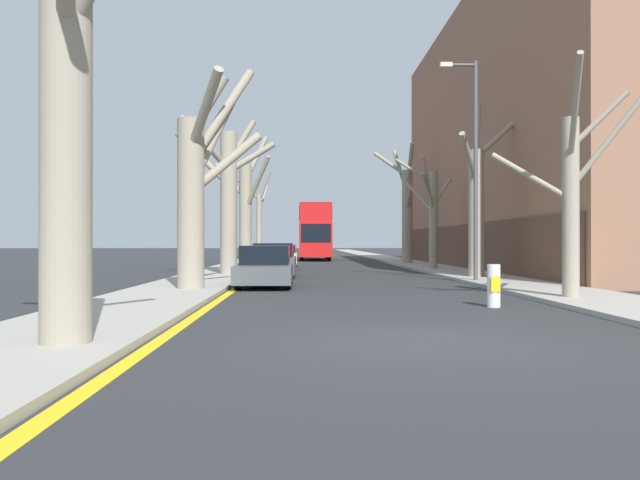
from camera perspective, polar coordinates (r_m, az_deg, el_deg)
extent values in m
plane|color=#2B2D30|center=(9.66, 9.20, -9.25)|extent=(300.00, 300.00, 0.00)
cube|color=#A39E93|center=(59.52, -5.26, -1.60)|extent=(2.95, 120.00, 0.12)
cube|color=#A39E93|center=(59.86, 5.59, -1.59)|extent=(2.95, 120.00, 0.12)
cube|color=#93664C|center=(38.12, 20.13, 8.97)|extent=(10.00, 31.92, 15.18)
cube|color=brown|center=(36.09, 12.71, -0.62)|extent=(0.12, 31.28, 2.50)
cube|color=yellow|center=(59.44, -3.67, -1.66)|extent=(0.24, 120.00, 0.01)
cylinder|color=gray|center=(9.49, -22.20, 8.67)|extent=(0.70, 0.70, 5.96)
cylinder|color=gray|center=(10.47, -22.20, 16.98)|extent=(0.75, 1.46, 2.64)
cylinder|color=gray|center=(19.31, -11.73, 3.10)|extent=(0.81, 0.81, 5.26)
cylinder|color=gray|center=(19.56, -10.20, 12.02)|extent=(1.33, 0.45, 1.85)
cylinder|color=gray|center=(20.20, -8.98, 11.16)|extent=(2.05, 1.70, 3.28)
cylinder|color=gray|center=(20.12, -9.61, 9.36)|extent=(1.62, 1.73, 3.34)
cylinder|color=gray|center=(18.58, -10.55, 11.46)|extent=(1.45, 2.29, 2.15)
cylinder|color=gray|center=(19.84, -8.62, 6.97)|extent=(2.27, 1.47, 2.13)
cylinder|color=gray|center=(27.92, -8.35, 3.25)|extent=(0.75, 0.75, 6.39)
cylinder|color=gray|center=(28.34, -7.21, 8.90)|extent=(1.37, 0.67, 2.02)
cylinder|color=gray|center=(28.12, -6.30, 7.50)|extent=(2.15, 0.49, 1.47)
cylinder|color=gray|center=(28.56, -10.66, 7.29)|extent=(2.61, 0.88, 2.54)
cylinder|color=gray|center=(28.92, -8.07, 5.71)|extent=(0.34, 2.00, 1.81)
cylinder|color=gray|center=(27.11, -10.35, 8.60)|extent=(1.90, 2.66, 2.06)
cylinder|color=gray|center=(37.09, -6.83, 2.15)|extent=(0.73, 0.73, 6.07)
cylinder|color=gray|center=(37.80, -8.17, 5.33)|extent=(2.13, 1.24, 2.28)
cylinder|color=gray|center=(36.36, -5.80, 5.13)|extent=(1.78, 1.92, 3.12)
cylinder|color=gray|center=(37.86, -5.88, 7.38)|extent=(1.49, 1.38, 2.89)
cylinder|color=gray|center=(47.17, -5.60, 1.09)|extent=(0.42, 0.42, 5.15)
cylinder|color=gray|center=(46.69, -6.75, 4.74)|extent=(1.93, 1.59, 1.73)
cylinder|color=gray|center=(48.76, -5.22, 3.75)|extent=(0.58, 3.11, 2.38)
cylinder|color=gray|center=(46.97, -5.07, 4.86)|extent=(1.09, 0.87, 2.23)
cylinder|color=gray|center=(17.25, 21.94, 2.61)|extent=(0.43, 0.43, 4.72)
cylinder|color=gray|center=(17.38, 25.36, 8.88)|extent=(1.98, 1.19, 2.79)
cylinder|color=gray|center=(17.27, 18.71, 5.51)|extent=(1.96, 0.79, 1.35)
cylinder|color=gray|center=(16.24, 22.29, 11.00)|extent=(1.02, 2.59, 2.08)
cylinder|color=gray|center=(17.54, 24.14, 9.97)|extent=(1.39, 0.66, 1.44)
cylinder|color=gray|center=(26.34, 14.10, 2.28)|extent=(0.64, 0.64, 5.31)
cylinder|color=gray|center=(27.63, 16.32, 9.30)|extent=(2.75, 1.45, 2.33)
cylinder|color=gray|center=(25.46, 13.50, 7.28)|extent=(1.34, 2.15, 1.82)
cylinder|color=gray|center=(27.56, 14.19, 9.68)|extent=(0.82, 1.84, 2.75)
cylinder|color=gray|center=(33.90, 10.32, 1.71)|extent=(0.46, 0.46, 5.29)
cylinder|color=gray|center=(33.34, 9.82, 4.58)|extent=(1.03, 1.37, 1.69)
cylinder|color=gray|center=(34.55, 11.09, 4.29)|extent=(1.33, 1.10, 1.62)
cylinder|color=gray|center=(34.48, 9.04, 3.93)|extent=(1.48, 1.49, 1.85)
cylinder|color=gray|center=(33.31, 9.86, 4.92)|extent=(1.02, 1.49, 3.04)
cylinder|color=gray|center=(34.08, 8.62, 6.23)|extent=(2.08, 0.53, 1.46)
cylinder|color=gray|center=(42.54, 7.99, 2.06)|extent=(0.72, 0.72, 6.39)
cylinder|color=gray|center=(43.80, 7.93, 4.97)|extent=(0.57, 2.42, 2.31)
cylinder|color=gray|center=(43.63, 6.49, 6.88)|extent=(2.25, 2.18, 1.99)
cylinder|color=gray|center=(41.87, 8.14, 3.70)|extent=(0.27, 1.66, 1.48)
cylinder|color=gray|center=(42.07, 8.21, 6.80)|extent=(0.33, 1.77, 2.79)
cylinder|color=gray|center=(43.52, 7.38, 6.23)|extent=(0.97, 1.91, 3.21)
cube|color=red|center=(53.38, -0.48, -0.01)|extent=(2.58, 10.27, 2.68)
cube|color=red|center=(53.43, -0.48, 2.22)|extent=(2.53, 10.07, 1.49)
cube|color=#B11515|center=(53.47, -0.48, 3.09)|extent=(2.53, 10.07, 0.12)
cube|color=black|center=(53.38, -0.48, 0.55)|extent=(2.61, 9.04, 1.39)
cube|color=black|center=(53.43, -0.48, 2.30)|extent=(2.61, 9.04, 1.14)
cube|color=black|center=(48.27, -0.37, 0.63)|extent=(2.33, 0.06, 1.46)
cylinder|color=black|center=(50.30, -1.70, -1.37)|extent=(0.30, 0.97, 0.97)
cylinder|color=black|center=(50.34, 0.86, -1.37)|extent=(0.30, 0.97, 0.97)
cylinder|color=black|center=(56.26, -1.68, -1.25)|extent=(0.30, 0.97, 0.97)
cylinder|color=black|center=(56.30, 0.60, -1.25)|extent=(0.30, 0.97, 0.97)
cube|color=#4C5156|center=(21.35, -5.03, -3.01)|extent=(1.85, 4.36, 0.58)
cube|color=black|center=(21.59, -4.99, -1.36)|extent=(1.62, 2.27, 0.64)
cylinder|color=black|center=(20.12, -7.58, -3.64)|extent=(0.20, 0.62, 0.62)
cylinder|color=black|center=(20.02, -2.94, -3.66)|extent=(0.20, 0.62, 0.62)
cylinder|color=black|center=(22.72, -6.88, -3.25)|extent=(0.20, 0.62, 0.62)
cylinder|color=black|center=(22.63, -2.77, -3.26)|extent=(0.20, 0.62, 0.62)
cube|color=#4C5156|center=(27.25, -4.27, -2.28)|extent=(1.89, 4.45, 0.69)
cube|color=black|center=(27.50, -4.25, -0.92)|extent=(1.66, 2.31, 0.60)
cylinder|color=black|center=(25.98, -6.25, -2.81)|extent=(0.20, 0.67, 0.67)
cylinder|color=black|center=(25.90, -2.57, -2.81)|extent=(0.20, 0.67, 0.67)
cylinder|color=black|center=(28.64, -5.81, -2.56)|extent=(0.20, 0.67, 0.67)
cylinder|color=black|center=(28.56, -2.47, -2.57)|extent=(0.20, 0.67, 0.67)
cube|color=olive|center=(33.59, -3.76, -2.01)|extent=(1.79, 4.42, 0.56)
cube|color=black|center=(33.84, -3.74, -0.98)|extent=(1.57, 2.30, 0.63)
cylinder|color=black|center=(32.31, -5.24, -2.35)|extent=(0.20, 0.61, 0.61)
cylinder|color=black|center=(32.25, -2.45, -2.36)|extent=(0.20, 0.61, 0.61)
cylinder|color=black|center=(34.96, -4.96, -2.19)|extent=(0.20, 0.61, 0.61)
cylinder|color=black|center=(34.90, -2.38, -2.19)|extent=(0.20, 0.61, 0.61)
cube|color=silver|center=(39.18, -3.44, -1.69)|extent=(1.81, 4.12, 0.64)
cube|color=black|center=(39.41, -3.43, -0.84)|extent=(1.59, 2.14, 0.51)
cylinder|color=black|center=(37.98, -4.70, -2.02)|extent=(0.20, 0.62, 0.62)
cylinder|color=black|center=(37.93, -2.30, -2.02)|extent=(0.20, 0.62, 0.62)
cylinder|color=black|center=(40.45, -4.51, -1.91)|extent=(0.20, 0.62, 0.62)
cylinder|color=black|center=(40.40, -2.25, -1.91)|extent=(0.20, 0.62, 0.62)
cylinder|color=#4C4F54|center=(23.93, 14.04, 6.05)|extent=(0.16, 0.16, 8.24)
cylinder|color=#4C4F54|center=(24.54, 12.75, 15.35)|extent=(1.10, 0.11, 0.11)
cube|color=beige|center=(24.42, 11.46, 15.43)|extent=(0.44, 0.20, 0.16)
cylinder|color=white|center=(15.11, 15.59, -4.06)|extent=(0.30, 0.30, 1.00)
cube|color=yellow|center=(14.96, 15.77, -3.90)|extent=(0.21, 0.01, 0.36)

